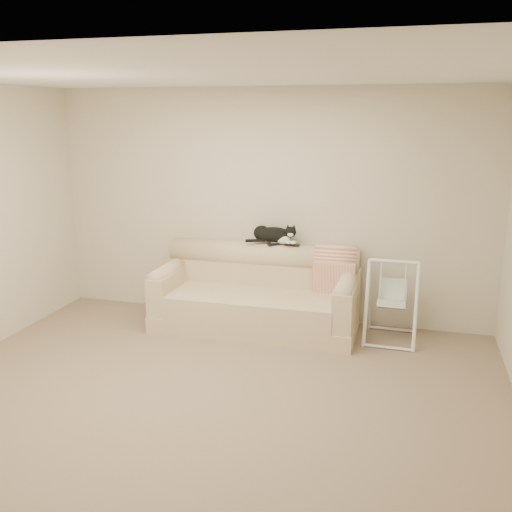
{
  "coord_description": "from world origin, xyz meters",
  "views": [
    {
      "loc": [
        1.54,
        -4.17,
        2.3
      ],
      "look_at": [
        0.05,
        1.27,
        0.9
      ],
      "focal_mm": 40.0,
      "sensor_mm": 36.0,
      "label": 1
    }
  ],
  "objects_px": {
    "remote_a": "(275,244)",
    "sofa": "(257,296)",
    "tuxedo_cat": "(274,234)",
    "baby_swing": "(392,300)",
    "remote_b": "(292,245)"
  },
  "relations": [
    {
      "from": "sofa",
      "to": "remote_b",
      "type": "bearing_deg",
      "value": 32.83
    },
    {
      "from": "remote_a",
      "to": "baby_swing",
      "type": "xyz_separation_m",
      "value": [
        1.3,
        -0.22,
        -0.48
      ]
    },
    {
      "from": "tuxedo_cat",
      "to": "baby_swing",
      "type": "bearing_deg",
      "value": -10.85
    },
    {
      "from": "sofa",
      "to": "remote_b",
      "type": "xyz_separation_m",
      "value": [
        0.34,
        0.22,
        0.56
      ]
    },
    {
      "from": "baby_swing",
      "to": "sofa",
      "type": "bearing_deg",
      "value": 179.69
    },
    {
      "from": "sofa",
      "to": "tuxedo_cat",
      "type": "relative_size",
      "value": 3.83
    },
    {
      "from": "baby_swing",
      "to": "remote_b",
      "type": "bearing_deg",
      "value": 168.38
    },
    {
      "from": "sofa",
      "to": "baby_swing",
      "type": "relative_size",
      "value": 2.52
    },
    {
      "from": "tuxedo_cat",
      "to": "baby_swing",
      "type": "height_order",
      "value": "tuxedo_cat"
    },
    {
      "from": "tuxedo_cat",
      "to": "sofa",
      "type": "bearing_deg",
      "value": -116.75
    },
    {
      "from": "sofa",
      "to": "remote_a",
      "type": "relative_size",
      "value": 12.07
    },
    {
      "from": "sofa",
      "to": "remote_b",
      "type": "distance_m",
      "value": 0.69
    },
    {
      "from": "remote_b",
      "to": "tuxedo_cat",
      "type": "bearing_deg",
      "value": 173.17
    },
    {
      "from": "remote_a",
      "to": "sofa",
      "type": "bearing_deg",
      "value": -125.26
    },
    {
      "from": "sofa",
      "to": "tuxedo_cat",
      "type": "distance_m",
      "value": 0.71
    }
  ]
}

